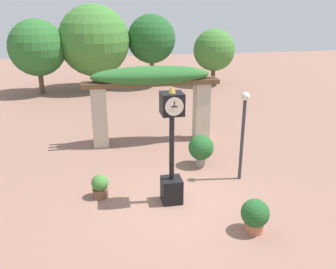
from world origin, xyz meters
TOP-DOWN VIEW (x-y plane):
  - ground_plane at (0.00, 0.00)m, footprint 60.00×60.00m
  - pedestal_clock at (-0.17, 0.02)m, footprint 0.55×0.60m
  - pergola at (0.00, 4.57)m, footprint 5.09×1.16m
  - potted_plant_near_left at (1.25, 2.10)m, footprint 0.84×0.84m
  - potted_plant_near_right at (-2.07, 0.64)m, footprint 0.47×0.47m
  - potted_plant_far_left at (1.46, -1.70)m, footprint 0.67×0.67m
  - lamp_post at (2.16, 0.94)m, footprint 0.25×0.25m
  - tree_line at (-1.14, 14.32)m, footprint 13.94×4.30m

SIDE VIEW (x-z plane):
  - ground_plane at x=0.00m, z-range 0.00..0.00m
  - potted_plant_near_right at x=-2.07m, z-range 0.00..0.68m
  - potted_plant_far_left at x=1.46m, z-range 0.03..0.85m
  - potted_plant_near_left at x=1.25m, z-range 0.09..1.15m
  - pedestal_clock at x=-0.17m, z-range -0.09..3.13m
  - lamp_post at x=2.16m, z-range 0.41..3.14m
  - pergola at x=0.00m, z-range 0.72..3.69m
  - tree_line at x=-1.14m, z-range 0.28..5.45m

